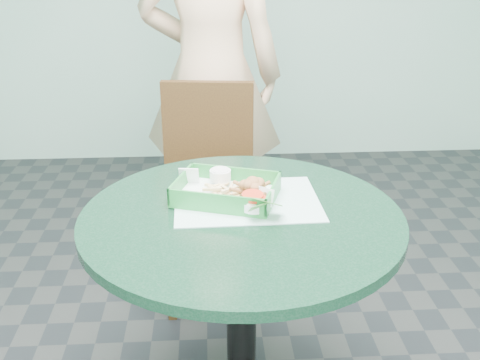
{
  "coord_description": "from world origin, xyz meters",
  "views": [
    {
      "loc": [
        -0.09,
        -1.4,
        1.47
      ],
      "look_at": [
        0.0,
        0.1,
        0.83
      ],
      "focal_mm": 42.0,
      "sensor_mm": 36.0,
      "label": 1
    }
  ],
  "objects": [
    {
      "name": "placemat",
      "position": [
        0.02,
        0.08,
        0.75
      ],
      "size": [
        0.43,
        0.32,
        0.0
      ],
      "primitive_type": "cube",
      "rotation": [
        0.0,
        0.0,
        0.03
      ],
      "color": "#ADD7D3",
      "rests_on": "cafe_table"
    },
    {
      "name": "cafe_table",
      "position": [
        0.0,
        0.0,
        0.58
      ],
      "size": [
        0.91,
        0.91,
        0.75
      ],
      "color": "black",
      "rests_on": "floor"
    },
    {
      "name": "fries_pile",
      "position": [
        -0.06,
        0.07,
        0.79
      ],
      "size": [
        0.11,
        0.12,
        0.04
      ],
      "primitive_type": null,
      "rotation": [
        0.0,
        0.0,
        -0.16
      ],
      "color": "#F3D292",
      "rests_on": "food_basket"
    },
    {
      "name": "crab_sandwich",
      "position": [
        0.04,
        0.09,
        0.8
      ],
      "size": [
        0.11,
        0.11,
        0.07
      ],
      "rotation": [
        0.0,
        0.0,
        -0.3
      ],
      "color": "tan",
      "rests_on": "food_basket"
    },
    {
      "name": "food_basket",
      "position": [
        -0.04,
        0.1,
        0.77
      ],
      "size": [
        0.29,
        0.21,
        0.06
      ],
      "rotation": [
        0.0,
        0.0,
        -0.31
      ],
      "color": "#248739",
      "rests_on": "placemat"
    },
    {
      "name": "dining_chair",
      "position": [
        -0.09,
        0.81,
        0.53
      ],
      "size": [
        0.39,
        0.39,
        0.93
      ],
      "rotation": [
        0.0,
        0.0,
        -0.1
      ],
      "color": "#3C1B0F",
      "rests_on": "floor"
    },
    {
      "name": "sauce_ramekin",
      "position": [
        -0.07,
        0.15,
        0.8
      ],
      "size": [
        0.06,
        0.06,
        0.04
      ],
      "rotation": [
        0.0,
        0.0,
        -0.07
      ],
      "color": "white",
      "rests_on": "food_basket"
    },
    {
      "name": "garnish_cup",
      "position": [
        0.07,
        0.01,
        0.79
      ],
      "size": [
        0.11,
        0.1,
        0.04
      ],
      "rotation": [
        0.0,
        0.0,
        -0.11
      ],
      "color": "white",
      "rests_on": "food_basket"
    },
    {
      "name": "diner_person",
      "position": [
        -0.07,
        1.15,
        1.09
      ],
      "size": [
        0.89,
        0.67,
        2.18
      ],
      "primitive_type": "imported",
      "rotation": [
        0.0,
        0.0,
        2.93
      ],
      "color": "#E5B68F",
      "rests_on": "floor"
    }
  ]
}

